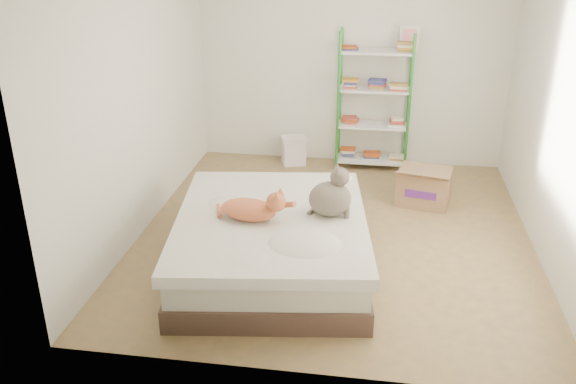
% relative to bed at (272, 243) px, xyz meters
% --- Properties ---
extents(room, '(3.81, 4.21, 2.61)m').
position_rel_bed_xyz_m(room, '(0.50, 0.76, 1.04)').
color(room, '#A27F48').
rests_on(room, ground).
extents(bed, '(1.87, 2.22, 0.52)m').
position_rel_bed_xyz_m(bed, '(0.00, 0.00, 0.00)').
color(bed, '#4A362D').
rests_on(bed, ground).
extents(orange_cat, '(0.61, 0.38, 0.23)m').
position_rel_bed_xyz_m(orange_cat, '(-0.18, -0.09, 0.37)').
color(orange_cat, '#DF6F41').
rests_on(orange_cat, bed).
extents(grey_cat, '(0.44, 0.39, 0.45)m').
position_rel_bed_xyz_m(grey_cat, '(0.49, 0.09, 0.48)').
color(grey_cat, gray).
rests_on(grey_cat, bed).
extents(shelf_unit, '(0.92, 0.36, 1.74)m').
position_rel_bed_xyz_m(shelf_unit, '(0.81, 2.64, 0.55)').
color(shelf_unit, green).
rests_on(shelf_unit, ground).
extents(cardboard_box, '(0.63, 0.63, 0.45)m').
position_rel_bed_xyz_m(cardboard_box, '(1.40, 1.63, -0.06)').
color(cardboard_box, olive).
rests_on(cardboard_box, ground).
extents(white_bin, '(0.38, 0.35, 0.35)m').
position_rel_bed_xyz_m(white_bin, '(-0.18, 2.61, -0.08)').
color(white_bin, silver).
rests_on(white_bin, ground).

